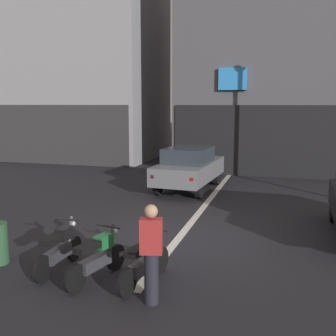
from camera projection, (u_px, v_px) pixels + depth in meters
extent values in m
plane|color=#232328|center=(179.00, 238.00, 9.88)|extent=(120.00, 120.00, 0.00)
cube|color=silver|center=(218.00, 189.00, 15.57)|extent=(0.20, 18.00, 0.01)
cube|color=#9E9EA3|center=(70.00, 42.00, 24.61)|extent=(10.79, 7.04, 14.01)
cube|color=#373739|center=(40.00, 134.00, 22.07)|extent=(10.36, 0.10, 3.20)
cube|color=#56565B|center=(279.00, 55.00, 21.39)|extent=(9.40, 8.64, 11.66)
cube|color=black|center=(274.00, 142.00, 17.91)|extent=(9.02, 0.10, 3.20)
cube|color=#3399F2|center=(233.00, 79.00, 17.92)|extent=(1.27, 0.16, 0.97)
cylinder|color=black|center=(181.00, 175.00, 16.92)|extent=(0.23, 0.65, 0.64)
cylinder|color=black|center=(217.00, 177.00, 16.39)|extent=(0.23, 0.65, 0.64)
cylinder|color=black|center=(158.00, 186.00, 14.51)|extent=(0.23, 0.65, 0.64)
cylinder|color=black|center=(200.00, 190.00, 13.98)|extent=(0.23, 0.65, 0.64)
cube|color=slate|center=(189.00, 170.00, 15.38)|extent=(2.05, 4.22, 0.66)
cube|color=#2D3842|center=(188.00, 155.00, 15.15)|extent=(1.69, 2.08, 0.56)
cube|color=red|center=(152.00, 177.00, 13.75)|extent=(0.14, 0.07, 0.12)
cube|color=red|center=(192.00, 179.00, 13.26)|extent=(0.14, 0.07, 0.12)
cylinder|color=black|center=(333.00, 210.00, 11.25)|extent=(0.20, 0.65, 0.64)
cylinder|color=black|center=(268.00, 163.00, 20.25)|extent=(0.22, 0.65, 0.64)
cylinder|color=black|center=(238.00, 162.00, 20.76)|extent=(0.22, 0.65, 0.64)
cylinder|color=black|center=(273.00, 157.00, 22.67)|extent=(0.22, 0.65, 0.64)
cylinder|color=black|center=(245.00, 156.00, 23.18)|extent=(0.22, 0.65, 0.64)
cube|color=silver|center=(256.00, 151.00, 21.65)|extent=(1.99, 4.19, 0.66)
cube|color=#2D3842|center=(257.00, 140.00, 21.69)|extent=(1.66, 2.05, 0.56)
cube|color=red|center=(273.00, 147.00, 23.29)|extent=(0.14, 0.07, 0.12)
cube|color=red|center=(249.00, 146.00, 23.75)|extent=(0.14, 0.07, 0.12)
cylinder|color=black|center=(74.00, 248.00, 8.46)|extent=(0.07, 0.52, 0.52)
cylinder|color=black|center=(43.00, 270.00, 7.37)|extent=(0.07, 0.52, 0.52)
cube|color=#38383D|center=(58.00, 254.00, 7.85)|extent=(0.20, 0.74, 0.22)
cube|color=black|center=(53.00, 239.00, 7.65)|extent=(0.22, 0.60, 0.12)
cube|color=black|center=(64.00, 233.00, 8.05)|extent=(0.22, 0.36, 0.24)
cylinder|color=#4C4C51|center=(70.00, 233.00, 8.26)|extent=(0.07, 0.24, 0.70)
cylinder|color=black|center=(67.00, 219.00, 8.14)|extent=(0.55, 0.04, 0.04)
sphere|color=silver|center=(73.00, 224.00, 8.36)|extent=(0.12, 0.12, 0.12)
cylinder|color=black|center=(116.00, 257.00, 7.97)|extent=(0.19, 0.52, 0.52)
cylinder|color=black|center=(75.00, 279.00, 6.98)|extent=(0.19, 0.52, 0.52)
cube|color=#38383D|center=(95.00, 263.00, 7.42)|extent=(0.37, 0.76, 0.22)
cube|color=black|center=(89.00, 247.00, 7.23)|extent=(0.36, 0.64, 0.12)
cube|color=#1E7238|center=(103.00, 241.00, 7.58)|extent=(0.30, 0.40, 0.24)
cylinder|color=#4C4C51|center=(111.00, 241.00, 7.78)|extent=(0.12, 0.25, 0.70)
cylinder|color=black|center=(108.00, 226.00, 7.66)|extent=(0.54, 0.17, 0.04)
sphere|color=silver|center=(115.00, 231.00, 7.86)|extent=(0.12, 0.12, 0.12)
cylinder|color=black|center=(161.00, 260.00, 7.82)|extent=(0.18, 0.52, 0.52)
cylinder|color=black|center=(127.00, 283.00, 6.82)|extent=(0.18, 0.52, 0.52)
cube|color=#38383D|center=(143.00, 266.00, 7.26)|extent=(0.35, 0.76, 0.22)
cube|color=black|center=(139.00, 250.00, 7.07)|extent=(0.34, 0.63, 0.12)
cube|color=#233DB7|center=(151.00, 244.00, 7.43)|extent=(0.29, 0.40, 0.24)
cylinder|color=#4C4C51|center=(157.00, 244.00, 7.63)|extent=(0.12, 0.25, 0.70)
cylinder|color=black|center=(154.00, 229.00, 7.51)|extent=(0.55, 0.15, 0.04)
sphere|color=silver|center=(160.00, 234.00, 7.71)|extent=(0.12, 0.12, 0.12)
cylinder|color=#23232D|center=(151.00, 278.00, 6.61)|extent=(0.24, 0.24, 0.86)
cube|color=#B22D2D|center=(151.00, 236.00, 6.49)|extent=(0.40, 0.29, 0.58)
sphere|color=tan|center=(151.00, 211.00, 6.43)|extent=(0.22, 0.22, 0.22)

